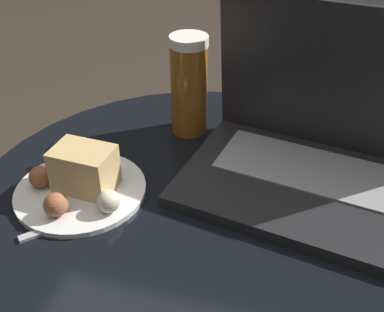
# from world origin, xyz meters

# --- Properties ---
(table) EXTENTS (0.76, 0.76, 0.53)m
(table) POSITION_xyz_m (0.00, 0.00, 0.39)
(table) COLOR #9E9EA3
(table) RESTS_ON ground_plane
(laptop) EXTENTS (0.42, 0.32, 0.27)m
(laptop) POSITION_xyz_m (0.15, 0.10, 0.58)
(laptop) COLOR #232326
(laptop) RESTS_ON table
(beer_glass) EXTENTS (0.07, 0.07, 0.19)m
(beer_glass) POSITION_xyz_m (-0.08, 0.20, 0.62)
(beer_glass) COLOR brown
(beer_glass) RESTS_ON table
(snack_plate) EXTENTS (0.21, 0.21, 0.08)m
(snack_plate) POSITION_xyz_m (-0.19, -0.03, 0.55)
(snack_plate) COLOR white
(snack_plate) RESTS_ON table
(fork) EXTENTS (0.13, 0.13, 0.00)m
(fork) POSITION_xyz_m (-0.16, -0.09, 0.53)
(fork) COLOR #B2B2B7
(fork) RESTS_ON table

